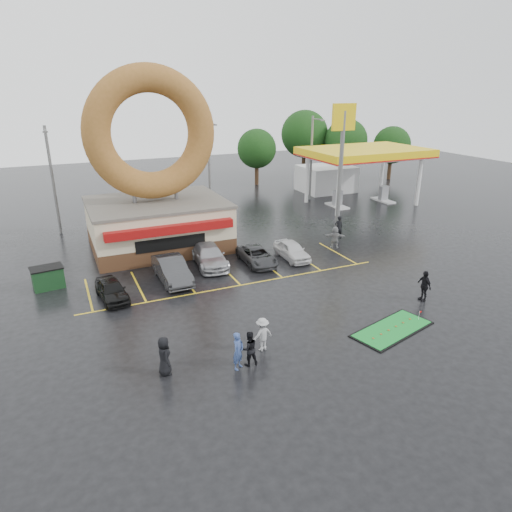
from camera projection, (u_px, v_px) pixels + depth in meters
name	position (u px, v px, depth m)	size (l,w,h in m)	color
ground	(263.00, 307.00, 26.19)	(120.00, 120.00, 0.00)	black
donut_shop	(155.00, 191.00, 34.57)	(10.20, 8.70, 13.50)	#472B19
gas_station	(347.00, 165.00, 50.46)	(12.30, 13.65, 5.90)	silver
shell_sign	(342.00, 143.00, 38.85)	(2.20, 0.36, 10.60)	slate
streetlight_left	(52.00, 178.00, 37.71)	(0.40, 2.21, 9.00)	slate
streetlight_mid	(209.00, 165.00, 43.93)	(0.40, 2.21, 9.00)	slate
streetlight_right	(312.00, 156.00, 49.39)	(0.40, 2.21, 9.00)	slate
tree_far_a	(346.00, 141.00, 59.99)	(5.60, 5.60, 8.00)	#332114
tree_far_b	(392.00, 145.00, 60.81)	(4.90, 4.90, 7.00)	#332114
tree_far_c	(305.00, 134.00, 61.65)	(6.30, 6.30, 9.00)	#332114
tree_far_d	(257.00, 149.00, 57.33)	(4.90, 4.90, 7.00)	#332114
car_black	(112.00, 290.00, 26.98)	(1.45, 3.60, 1.23)	black
car_dgrey	(172.00, 270.00, 29.50)	(1.64, 4.71, 1.55)	#303032
car_silver	(209.00, 256.00, 32.14)	(2.00, 4.92, 1.43)	#98979C
car_grey	(257.00, 256.00, 32.47)	(1.93, 4.19, 1.16)	#323335
car_white	(292.00, 250.00, 33.35)	(1.54, 3.83, 1.30)	silver
person_blue	(238.00, 351.00, 20.25)	(0.65, 0.43, 1.79)	#32477F
person_blackjkt	(249.00, 348.00, 20.55)	(0.81, 0.63, 1.66)	black
person_hoodie	(262.00, 334.00, 21.70)	(1.09, 0.62, 1.68)	#9C9C9F
person_bystander	(164.00, 356.00, 19.85)	(0.88, 0.57, 1.80)	black
person_cameraman	(424.00, 286.00, 26.77)	(1.09, 0.45, 1.86)	black
person_walker_near	(335.00, 237.00, 35.55)	(1.60, 0.51, 1.73)	gray
person_walker_far	(339.00, 227.00, 37.67)	(0.71, 0.46, 1.94)	black
dumpster	(48.00, 278.00, 28.54)	(1.80, 1.20, 1.30)	#163B1C
putting_green	(392.00, 329.00, 23.77)	(5.04, 3.16, 0.58)	black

